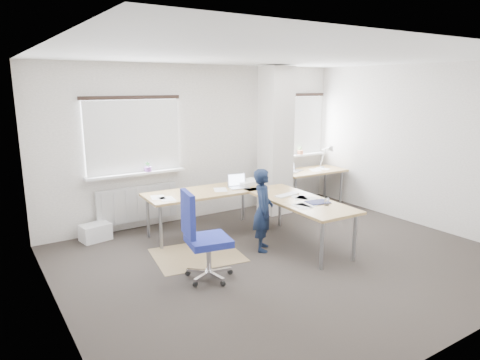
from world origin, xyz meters
TOP-DOWN VIEW (x-y plane):
  - ground at (0.00, 0.00)m, footprint 6.00×6.00m
  - room_shell at (0.18, 0.45)m, footprint 6.04×5.04m
  - floor_mat at (-1.00, 0.80)m, footprint 1.38×1.22m
  - white_crate at (-2.08, 2.25)m, footprint 0.49×0.38m
  - desk_main at (0.09, 0.97)m, footprint 2.41×2.70m
  - desk_side at (2.25, 1.96)m, footprint 1.43×0.76m
  - task_chair at (-1.27, 0.04)m, footprint 0.65×0.64m
  - person at (-0.06, 0.47)m, footprint 0.51×0.54m

SIDE VIEW (x-z plane):
  - ground at x=0.00m, z-range 0.00..0.00m
  - floor_mat at x=-1.00m, z-range 0.00..0.01m
  - white_crate at x=-2.08m, z-range 0.00..0.27m
  - task_chair at x=-1.27m, z-range -0.26..0.91m
  - person at x=-0.06m, z-range 0.00..1.25m
  - desk_side at x=2.25m, z-range 0.08..1.29m
  - desk_main at x=0.09m, z-range 0.21..1.17m
  - room_shell at x=0.18m, z-range 0.34..3.16m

